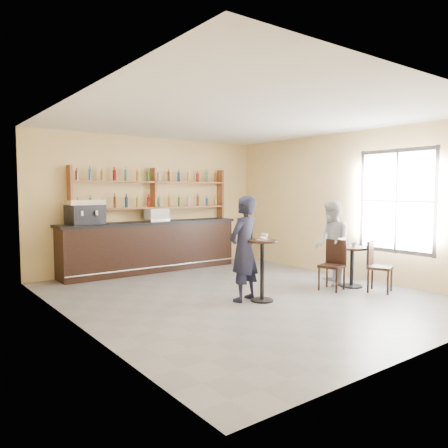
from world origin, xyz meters
TOP-DOWN VIEW (x-y plane):
  - floor at (0.00, 0.00)m, footprint 7.00×7.00m
  - ceiling at (0.00, 0.00)m, footprint 7.00×7.00m
  - wall_back at (0.00, 3.50)m, footprint 7.00×0.00m
  - wall_front at (0.00, -3.50)m, footprint 7.00×0.00m
  - wall_left at (-3.00, 0.00)m, footprint 0.00×7.00m
  - wall_right at (3.00, 0.00)m, footprint 0.00×7.00m
  - window_pane at (2.99, -1.20)m, footprint 0.00×2.00m
  - window_frame at (2.99, -1.20)m, footprint 0.04×1.70m
  - shelf_unit at (0.00, 3.37)m, footprint 4.00×0.26m
  - liquor_bottles at (0.00, 3.37)m, footprint 3.68×0.10m
  - bar_counter at (-0.20, 3.15)m, footprint 4.39×0.86m
  - espresso_machine at (-1.76, 3.15)m, footprint 0.80×0.59m
  - pastry_case at (-0.04, 3.15)m, footprint 0.55×0.47m
  - pedestal_table at (0.01, -0.54)m, footprint 0.56×0.56m
  - napkin at (0.01, -0.54)m, footprint 0.16×0.16m
  - donut at (0.02, -0.55)m, footprint 0.13×0.13m
  - cup_pedestal at (0.15, -0.44)m, footprint 0.13×0.13m
  - man_main at (-0.22, -0.33)m, footprint 0.76×0.60m
  - cafe_table at (2.20, -0.77)m, footprint 0.78×0.78m
  - cup_cafe at (2.25, -0.77)m, footprint 0.14×0.14m
  - chair_west at (1.65, -0.72)m, footprint 0.51×0.51m
  - chair_south at (2.25, -1.37)m, footprint 0.54×0.54m
  - patron_second at (2.04, -0.39)m, footprint 1.01×1.06m

SIDE VIEW (x-z plane):
  - floor at x=0.00m, z-range 0.00..0.00m
  - cafe_table at x=2.20m, z-range 0.00..0.80m
  - chair_west at x=1.65m, z-range 0.00..0.96m
  - chair_south at x=2.25m, z-range 0.00..0.96m
  - pedestal_table at x=0.01m, z-range 0.00..1.07m
  - bar_counter at x=-0.20m, z-range 0.00..1.19m
  - cup_cafe at x=2.25m, z-range 0.80..0.90m
  - patron_second at x=2.04m, z-range 0.00..1.72m
  - man_main at x=-0.22m, z-range 0.00..1.82m
  - napkin at x=0.01m, z-range 1.07..1.07m
  - donut at x=0.02m, z-range 1.07..1.12m
  - cup_pedestal at x=0.15m, z-range 1.07..1.16m
  - pastry_case at x=-0.04m, z-range 1.19..1.49m
  - espresso_machine at x=-1.76m, z-range 1.19..1.71m
  - wall_back at x=0.00m, z-range -1.90..5.10m
  - wall_front at x=0.00m, z-range -1.90..5.10m
  - wall_left at x=-3.00m, z-range -1.90..5.10m
  - wall_right at x=3.00m, z-range -1.90..5.10m
  - window_frame at x=2.99m, z-range 0.65..2.75m
  - window_pane at x=2.99m, z-range 0.70..2.70m
  - shelf_unit at x=0.00m, z-range 1.11..2.51m
  - liquor_bottles at x=0.00m, z-range 1.48..2.48m
  - ceiling at x=0.00m, z-range 3.20..3.20m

